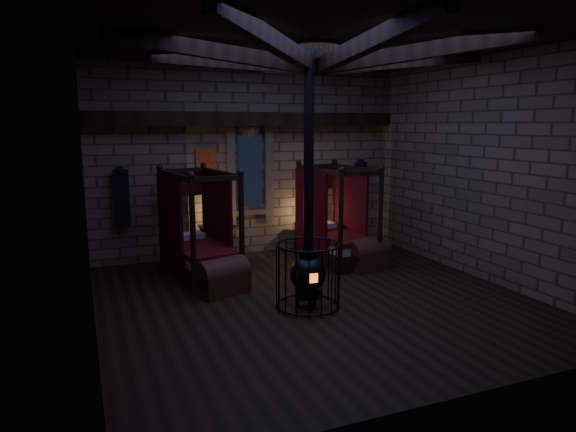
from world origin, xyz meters
name	(u,v)px	position (x,y,z in m)	size (l,w,h in m)	color
room	(314,73)	(0.00, 0.09, 3.74)	(7.02, 7.02, 4.29)	black
bed_left	(199,250)	(-1.49, 2.17, 0.51)	(1.29, 2.08, 2.05)	black
bed_right	(335,237)	(1.49, 2.14, 0.50)	(1.13, 2.01, 2.04)	black
trunk_left	(222,277)	(-1.37, 0.90, 0.29)	(1.00, 0.80, 0.65)	#562A1B
trunk_right	(367,255)	(1.78, 1.27, 0.29)	(0.99, 0.74, 0.65)	#562A1B
nightstand_left	(212,243)	(-1.02, 3.03, 0.40)	(0.51, 0.49, 0.96)	black
nightstand_right	(304,238)	(1.17, 3.04, 0.34)	(0.48, 0.46, 0.74)	black
stove	(308,270)	(-0.27, -0.33, 0.64)	(1.04, 1.04, 4.05)	black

